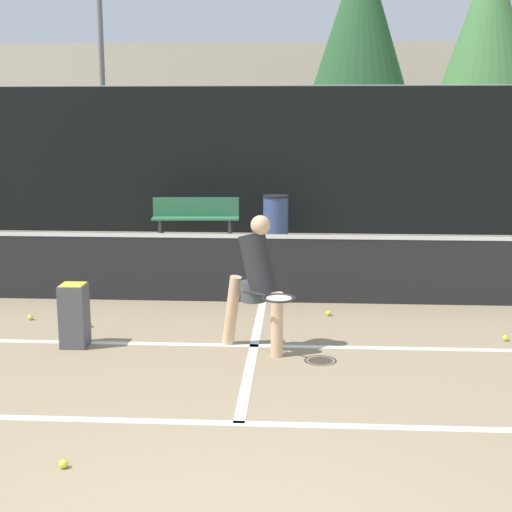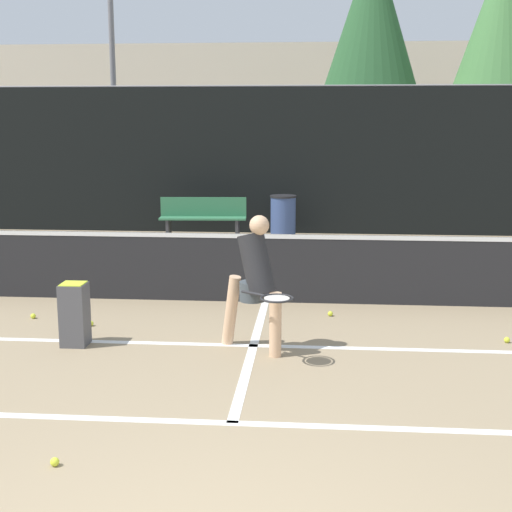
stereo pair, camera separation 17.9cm
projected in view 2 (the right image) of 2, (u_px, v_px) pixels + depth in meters
court_baseline_near at (232, 423)px, 5.92m from camera, size 11.00×0.10×0.01m
court_service_line at (253, 345)px, 7.93m from camera, size 8.25×0.10×0.01m
court_center_mark at (253, 347)px, 7.87m from camera, size 0.10×3.99×0.01m
net at (266, 266)px, 9.72m from camera, size 11.09×0.09×1.07m
fence_back at (285, 161)px, 15.41m from camera, size 24.00×0.06×3.18m
player_practicing at (255, 278)px, 7.60m from camera, size 0.92×1.01×1.50m
tennis_ball_scattered_0 at (33, 316)px, 9.00m from camera, size 0.07×0.07×0.07m
tennis_ball_scattered_4 at (330, 314)px, 9.11m from camera, size 0.07×0.07×0.07m
tennis_ball_scattered_5 at (91, 323)px, 8.68m from camera, size 0.07×0.07×0.07m
tennis_ball_scattered_6 at (507, 340)px, 8.04m from camera, size 0.07×0.07×0.07m
tennis_ball_scattered_7 at (55, 462)px, 5.19m from camera, size 0.07×0.07×0.07m
ball_hopper at (74, 313)px, 7.90m from camera, size 0.28×0.28×0.71m
courtside_bench at (203, 216)px, 14.87m from camera, size 1.82×0.50×0.86m
trash_bin at (283, 217)px, 14.95m from camera, size 0.55×0.55×0.90m
parked_car at (205, 193)px, 17.99m from camera, size 1.87×4.15×1.48m
tree_west at (372, 15)px, 22.47m from camera, size 3.03×3.03×8.07m
tree_mid at (502, 19)px, 21.59m from camera, size 2.90×2.90×7.72m
building_far at (301, 111)px, 31.14m from camera, size 36.00×2.40×5.57m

